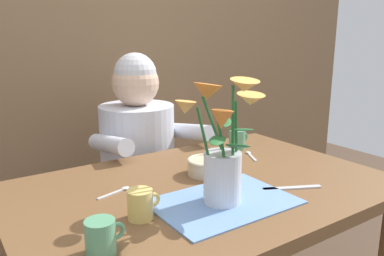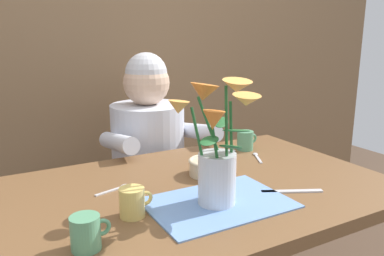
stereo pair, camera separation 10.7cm
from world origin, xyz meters
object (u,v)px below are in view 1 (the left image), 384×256
Objects in this scene: ceramic_mug at (141,204)px; coffee_cup at (101,237)px; seated_person at (139,176)px; flower_vase at (223,148)px; ceramic_bowl at (207,166)px; dinner_knife at (292,188)px; tea_cup at (237,139)px.

coffee_cup is (-0.15, -0.10, 0.00)m from ceramic_mug.
seated_person is at bearing 64.20° from ceramic_mug.
coffee_cup is (-0.38, -0.06, -0.12)m from flower_vase.
ceramic_bowl is (-0.01, -0.54, 0.21)m from seated_person.
dinner_knife is (0.14, -0.80, 0.18)m from seated_person.
dinner_knife is (0.25, -0.04, -0.16)m from flower_vase.
coffee_cup is at bearing -171.37° from flower_vase.
ceramic_bowl is at bearing -148.65° from tea_cup.
tea_cup is at bearing 28.91° from ceramic_mug.
tea_cup is 0.90m from coffee_cup.
flower_vase is 0.41m from coffee_cup.
tea_cup reaches higher than ceramic_bowl.
ceramic_bowl is 1.46× the size of coffee_cup.
dinner_knife is at bearing -9.92° from ceramic_mug.
seated_person is 0.84m from flower_vase.
flower_vase is at bearing -135.25° from tea_cup.
seated_person is at bearing 58.83° from coffee_cup.
ceramic_mug is at bearing -153.29° from ceramic_bowl.
flower_vase is 3.94× the size of tea_cup.
ceramic_mug is at bearing -115.29° from seated_person.
coffee_cup is at bearing -149.98° from tea_cup.
flower_vase is 3.94× the size of coffee_cup.
flower_vase is 3.94× the size of ceramic_mug.
ceramic_mug is at bearing 169.47° from flower_vase.
seated_person is 12.20× the size of ceramic_mug.
coffee_cup is at bearing -152.54° from dinner_knife.
seated_person is 0.83m from dinner_knife.
dinner_knife is at bearing -9.35° from flower_vase.
dinner_knife is 2.04× the size of coffee_cup.
dinner_knife is 0.46m from tea_cup.
dinner_knife is at bearing -108.60° from tea_cup.
flower_vase is at bearing -115.81° from ceramic_bowl.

